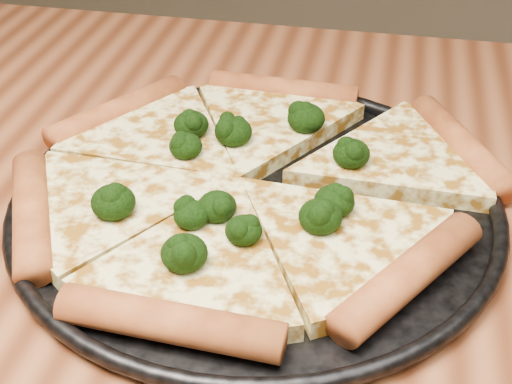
# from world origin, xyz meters

# --- Properties ---
(dining_table) EXTENTS (1.20, 0.90, 0.75)m
(dining_table) POSITION_xyz_m (0.00, 0.00, 0.66)
(dining_table) COLOR brown
(dining_table) RESTS_ON ground
(pizza_pan) EXTENTS (0.39, 0.39, 0.02)m
(pizza_pan) POSITION_xyz_m (0.10, 0.07, 0.76)
(pizza_pan) COLOR black
(pizza_pan) RESTS_ON dining_table
(pizza) EXTENTS (0.42, 0.36, 0.03)m
(pizza) POSITION_xyz_m (0.09, 0.08, 0.77)
(pizza) COLOR #FFF59C
(pizza) RESTS_ON pizza_pan
(broccoli_florets) EXTENTS (0.20, 0.24, 0.03)m
(broccoli_florets) POSITION_xyz_m (0.09, 0.07, 0.78)
(broccoli_florets) COLOR black
(broccoli_florets) RESTS_ON pizza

